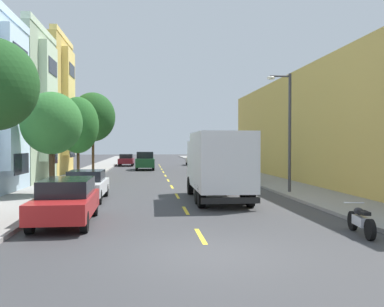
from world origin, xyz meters
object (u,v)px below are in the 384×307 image
(parked_sedan_teal, at_px, (213,166))
(parked_wagon_burgundy, at_px, (126,159))
(street_lamp, at_px, (287,123))
(parked_wagon_red, at_px, (66,200))
(parked_sedan_charcoal, at_px, (232,172))
(moving_forest_sedan, at_px, (145,161))
(parked_sedan_white, at_px, (86,185))
(street_tree_farthest, at_px, (93,117))
(parked_motorcycle, at_px, (361,221))
(street_tree_second, at_px, (52,123))
(delivery_box_truck, at_px, (218,162))
(street_tree_third, at_px, (78,125))
(parked_hatchback_champagne, at_px, (193,159))

(parked_sedan_teal, bearing_deg, parked_wagon_burgundy, 118.25)
(street_lamp, distance_m, parked_wagon_red, 13.16)
(parked_wagon_red, relative_size, parked_sedan_charcoal, 1.05)
(moving_forest_sedan, bearing_deg, parked_sedan_white, -96.08)
(street_tree_farthest, relative_size, moving_forest_sedan, 1.50)
(parked_sedan_white, distance_m, parked_motorcycle, 12.96)
(moving_forest_sedan, bearing_deg, street_tree_second, -100.94)
(delivery_box_truck, relative_size, parked_motorcycle, 3.46)
(parked_wagon_red, bearing_deg, street_tree_third, 97.43)
(delivery_box_truck, distance_m, parked_sedan_white, 6.45)
(parked_sedan_teal, bearing_deg, street_tree_second, -122.98)
(delivery_box_truck, bearing_deg, parked_sedan_white, 171.92)
(delivery_box_truck, xyz_separation_m, parked_sedan_teal, (2.67, 19.11, -1.10))
(street_tree_farthest, distance_m, parked_wagon_red, 25.07)
(street_lamp, distance_m, parked_motorcycle, 11.16)
(parked_sedan_teal, bearing_deg, street_tree_farthest, 179.11)
(street_tree_third, height_order, parked_wagon_burgundy, street_tree_third)
(street_tree_farthest, distance_m, parked_sedan_teal, 11.73)
(street_tree_second, height_order, parked_motorcycle, street_tree_second)
(street_tree_second, height_order, moving_forest_sedan, street_tree_second)
(street_tree_second, relative_size, parked_wagon_burgundy, 1.11)
(parked_wagon_burgundy, distance_m, parked_sedan_teal, 18.31)
(street_tree_third, height_order, parked_sedan_teal, street_tree_third)
(street_tree_farthest, xyz_separation_m, parked_motorcycle, (11.15, -27.45, -4.75))
(street_tree_farthest, relative_size, parked_wagon_red, 1.52)
(parked_wagon_red, distance_m, parked_sedan_white, 6.22)
(parked_wagon_red, bearing_deg, street_tree_farthest, 94.89)
(parked_motorcycle, bearing_deg, street_lamp, 83.57)
(parked_hatchback_champagne, bearing_deg, moving_forest_sedan, -121.71)
(street_tree_second, bearing_deg, parked_motorcycle, -43.36)
(parked_sedan_charcoal, bearing_deg, parked_sedan_white, -135.68)
(street_tree_farthest, xyz_separation_m, parked_wagon_burgundy, (2.20, 15.96, -4.36))
(street_lamp, distance_m, parked_sedan_teal, 17.09)
(delivery_box_truck, distance_m, parked_sedan_teal, 19.32)
(street_lamp, relative_size, parked_hatchback_champagne, 1.57)
(street_tree_farthest, height_order, parked_sedan_charcoal, street_tree_farthest)
(street_lamp, height_order, parked_motorcycle, street_lamp)
(parked_sedan_teal, bearing_deg, street_tree_third, -142.66)
(street_tree_farthest, distance_m, parked_hatchback_champagne, 20.59)
(street_tree_third, relative_size, parked_hatchback_champagne, 1.46)
(street_tree_third, height_order, delivery_box_truck, street_tree_third)
(parked_hatchback_champagne, relative_size, parked_wagon_burgundy, 0.86)
(street_tree_second, xyz_separation_m, parked_motorcycle, (11.15, -10.53, -3.35))
(parked_wagon_burgundy, relative_size, parked_sedan_white, 1.05)
(delivery_box_truck, xyz_separation_m, parked_motorcycle, (2.95, -8.18, -1.44))
(parked_sedan_charcoal, bearing_deg, parked_wagon_red, -120.17)
(street_tree_second, relative_size, parked_sedan_charcoal, 1.16)
(parked_sedan_charcoal, distance_m, parked_motorcycle, 17.68)
(parked_hatchback_champagne, relative_size, parked_sedan_white, 0.90)
(street_tree_farthest, bearing_deg, parked_hatchback_champagne, 57.43)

